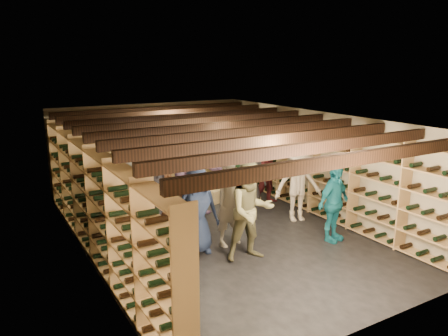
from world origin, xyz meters
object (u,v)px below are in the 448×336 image
object	(u,v)px
person_4	(334,203)
person_8	(270,173)
crate_stack_right	(216,196)
person_0	(153,208)
person_3	(298,184)
person_12	(250,174)
crate_stack_left	(134,205)
person_2	(251,211)
person_5	(163,203)
person_1	(144,217)
crate_loose	(250,199)
person_10	(229,177)
person_11	(196,177)
person_7	(230,199)
person_9	(126,196)
person_6	(197,210)

from	to	relation	value
person_4	person_8	world-z (taller)	person_4
crate_stack_right	person_0	world-z (taller)	person_0
person_3	person_12	size ratio (longest dim) A/B	1.05
crate_stack_left	person_2	bearing A→B (deg)	-68.89
person_2	person_5	distance (m)	1.86
person_0	person_1	size ratio (longest dim) A/B	0.97
person_1	crate_loose	bearing A→B (deg)	37.08
person_10	person_11	size ratio (longest dim) A/B	0.82
person_11	person_12	xyz separation A→B (m)	(1.49, 0.01, -0.12)
person_2	person_7	size ratio (longest dim) A/B	0.99
person_9	person_6	bearing A→B (deg)	-47.96
crate_stack_left	crate_stack_right	bearing A→B (deg)	4.57
person_2	person_12	bearing A→B (deg)	65.74
person_7	crate_stack_right	bearing A→B (deg)	53.51
person_7	person_12	distance (m)	2.48
crate_loose	person_1	distance (m)	4.25
person_1	person_9	xyz separation A→B (m)	(0.11, 1.31, 0.00)
person_1	person_10	bearing A→B (deg)	41.74
person_2	person_8	xyz separation A→B (m)	(2.23, 2.48, -0.14)
crate_stack_right	person_7	bearing A→B (deg)	-113.29
person_5	person_1	bearing A→B (deg)	-152.12
person_2	person_5	bearing A→B (deg)	134.76
person_11	person_6	bearing A→B (deg)	-137.09
crate_stack_left	person_4	distance (m)	4.43
person_4	person_9	distance (m)	4.13
person_7	person_12	size ratio (longest dim) A/B	1.14
crate_stack_left	person_0	size ratio (longest dim) A/B	0.38
person_0	person_7	distance (m)	1.51
person_7	person_8	xyz separation A→B (m)	(2.21, 1.72, -0.15)
crate_stack_right	person_2	bearing A→B (deg)	-108.51
crate_stack_right	person_9	size ratio (longest dim) A/B	0.31
crate_loose	crate_stack_left	bearing A→B (deg)	174.63
person_9	person_7	bearing A→B (deg)	-32.38
crate_stack_right	person_8	bearing A→B (deg)	-32.77
person_6	crate_stack_left	bearing A→B (deg)	109.04
crate_stack_right	person_11	distance (m)	1.33
person_7	crate_loose	bearing A→B (deg)	34.77
person_1	person_5	size ratio (longest dim) A/B	1.14
person_10	person_12	bearing A→B (deg)	3.31
crate_stack_right	person_6	bearing A→B (deg)	-125.92
person_6	person_10	world-z (taller)	person_6
person_4	person_5	bearing A→B (deg)	139.18
person_2	person_3	size ratio (longest dim) A/B	1.06
crate_stack_left	person_10	size ratio (longest dim) A/B	0.44
person_5	person_12	bearing A→B (deg)	-1.98
person_5	person_10	size ratio (longest dim) A/B	1.06
person_4	person_11	world-z (taller)	person_11
person_12	person_5	bearing A→B (deg)	-138.94
person_3	person_11	distance (m)	2.34
crate_stack_right	crate_stack_left	bearing A→B (deg)	-175.43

